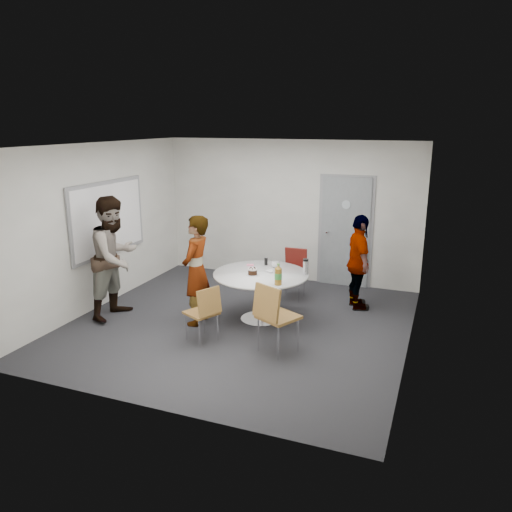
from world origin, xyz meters
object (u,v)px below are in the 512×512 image
at_px(chair_near_left, 205,309).
at_px(chair_near_right, 273,312).
at_px(door, 345,232).
at_px(chair_far, 294,268).
at_px(person_left, 115,257).
at_px(person_main, 196,271).
at_px(table, 262,280).
at_px(person_right, 359,262).
at_px(whiteboard, 108,218).

distance_m(chair_near_left, chair_near_right, 1.01).
distance_m(door, chair_far, 1.30).
bearing_deg(person_left, person_main, -78.11).
relative_size(table, person_main, 0.87).
relative_size(table, person_right, 0.93).
xyz_separation_m(chair_near_right, chair_far, (-0.40, 2.26, -0.07)).
bearing_deg(chair_near_right, table, 143.84).
xyz_separation_m(table, person_left, (-2.23, -0.64, 0.31)).
relative_size(chair_near_right, person_left, 0.51).
bearing_deg(whiteboard, door, 32.66).
xyz_separation_m(chair_far, person_left, (-2.37, -1.86, 0.44)).
bearing_deg(whiteboard, chair_far, 24.13).
distance_m(door, chair_near_left, 3.55).
bearing_deg(door, chair_near_left, -111.52).
bearing_deg(chair_near_left, chair_far, 11.31).
distance_m(chair_far, person_left, 3.04).
height_order(whiteboard, person_main, whiteboard).
bearing_deg(chair_near_left, person_left, 103.13).
height_order(chair_near_right, person_left, person_left).
height_order(person_left, person_right, person_left).
bearing_deg(person_left, chair_near_right, -94.39).
relative_size(chair_near_left, person_left, 0.43).
xyz_separation_m(door, chair_far, (-0.68, -0.99, -0.50)).
bearing_deg(person_main, whiteboard, -105.63).
xyz_separation_m(door, person_main, (-1.72, -2.67, -0.18)).
relative_size(whiteboard, chair_far, 2.19).
relative_size(whiteboard, person_right, 1.20).
bearing_deg(person_right, door, -2.61).
height_order(door, chair_far, door).
distance_m(door, chair_near_right, 3.30).
height_order(door, whiteboard, door).
bearing_deg(chair_far, chair_near_left, 74.70).
relative_size(person_main, person_right, 1.07).
bearing_deg(person_right, chair_near_right, 135.97).
bearing_deg(door, person_left, -136.92).
xyz_separation_m(table, chair_near_right, (0.54, -1.04, -0.06)).
xyz_separation_m(whiteboard, person_right, (4.02, 1.13, -0.66)).
height_order(door, person_left, door).
bearing_deg(chair_near_left, table, 2.31).
distance_m(table, person_left, 2.34).
distance_m(table, chair_near_right, 1.17).
xyz_separation_m(whiteboard, person_left, (0.51, -0.57, -0.48)).
bearing_deg(person_main, door, 143.31).
distance_m(door, whiteboard, 4.25).
relative_size(table, person_left, 0.76).
bearing_deg(person_right, chair_far, 57.56).
distance_m(chair_near_left, person_right, 2.76).
bearing_deg(chair_near_right, chair_far, 126.41).
xyz_separation_m(chair_near_left, person_left, (-1.76, 0.41, 0.47)).
xyz_separation_m(table, person_right, (1.29, 1.06, 0.13)).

